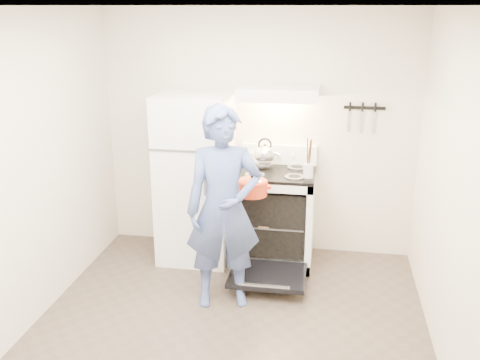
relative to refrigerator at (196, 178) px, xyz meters
name	(u,v)px	position (x,y,z in m)	size (l,w,h in m)	color
floor	(225,340)	(0.58, -1.45, -0.85)	(3.60, 3.60, 0.00)	#4B3F35
back_wall	(258,133)	(0.58, 0.35, 0.40)	(3.20, 0.02, 2.50)	beige
refrigerator	(196,178)	(0.00, 0.00, 0.00)	(0.70, 0.70, 1.70)	white
stove_body	(275,218)	(0.81, 0.02, -0.39)	(0.76, 0.65, 0.92)	white
cooktop	(276,173)	(0.81, 0.02, 0.09)	(0.76, 0.65, 0.03)	black
backsplash	(279,154)	(0.81, 0.31, 0.20)	(0.76, 0.07, 0.20)	white
oven_door	(268,275)	(0.81, -0.57, -0.72)	(0.70, 0.54, 0.04)	black
oven_rack	(275,220)	(0.81, 0.02, -0.41)	(0.60, 0.52, 0.01)	slate
range_hood	(279,93)	(0.81, 0.10, 0.86)	(0.76, 0.50, 0.12)	white
knife_strip	(365,108)	(1.63, 0.33, 0.70)	(0.40, 0.02, 0.03)	black
pizza_stone	(265,222)	(0.72, -0.07, -0.40)	(0.32, 0.32, 0.02)	#976A4D
tea_kettle	(265,153)	(0.68, 0.12, 0.25)	(0.25, 0.21, 0.31)	silver
utensil_jar	(308,171)	(1.13, -0.20, 0.20)	(0.09, 0.09, 0.13)	silver
person	(224,209)	(0.46, -0.87, 0.03)	(0.64, 0.42, 1.75)	#383D7C
dutch_oven	(252,188)	(0.65, -0.51, 0.10)	(0.34, 0.27, 0.23)	red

